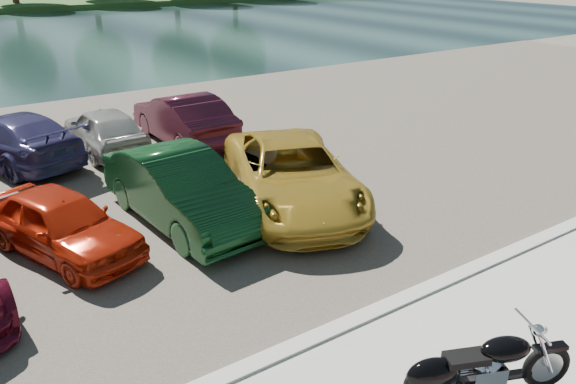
# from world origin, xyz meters

# --- Properties ---
(kerb) EXTENTS (60.00, 0.30, 0.14)m
(kerb) POSITION_xyz_m (0.00, 2.00, 0.07)
(kerb) COLOR #B0ADA5
(kerb) RESTS_ON ground
(parking_lot) EXTENTS (60.00, 18.00, 0.04)m
(parking_lot) POSITION_xyz_m (0.00, 11.00, 0.02)
(parking_lot) COLOR #454038
(parking_lot) RESTS_ON ground
(motorcycle) EXTENTS (2.21, 1.14, 1.05)m
(motorcycle) POSITION_xyz_m (-0.24, -0.12, 0.56)
(motorcycle) COLOR black
(motorcycle) RESTS_ON promenade
(car_4) EXTENTS (2.68, 4.01, 1.27)m
(car_4) POSITION_xyz_m (-3.58, 6.94, 0.67)
(car_4) COLOR #B9230C
(car_4) RESTS_ON parking_lot
(car_5) EXTENTS (2.01, 4.81, 1.55)m
(car_5) POSITION_xyz_m (-1.08, 6.94, 0.81)
(car_5) COLOR #0F3818
(car_5) RESTS_ON parking_lot
(car_6) EXTENTS (4.32, 6.04, 1.53)m
(car_6) POSITION_xyz_m (1.38, 6.36, 0.80)
(car_6) COLOR gold
(car_6) RESTS_ON parking_lot
(car_11) EXTENTS (3.36, 5.26, 1.42)m
(car_11) POSITION_xyz_m (-3.35, 12.99, 0.75)
(car_11) COLOR navy
(car_11) RESTS_ON parking_lot
(car_12) EXTENTS (1.70, 4.00, 1.35)m
(car_12) POSITION_xyz_m (-0.99, 12.61, 0.71)
(car_12) COLOR #A5A5A0
(car_12) RESTS_ON parking_lot
(car_13) EXTENTS (1.66, 4.62, 1.52)m
(car_13) POSITION_xyz_m (1.32, 12.15, 0.80)
(car_13) COLOR #441221
(car_13) RESTS_ON parking_lot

